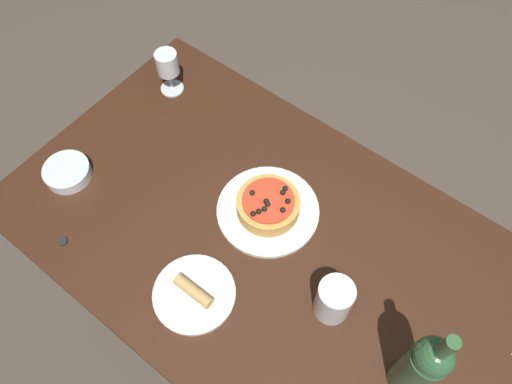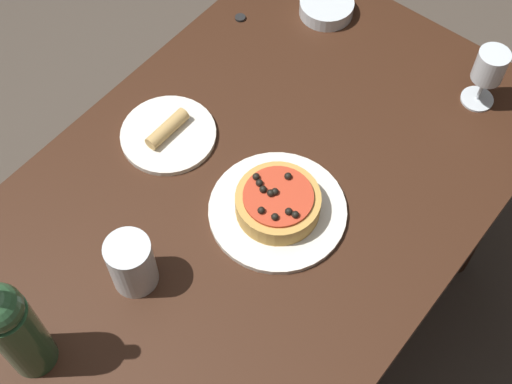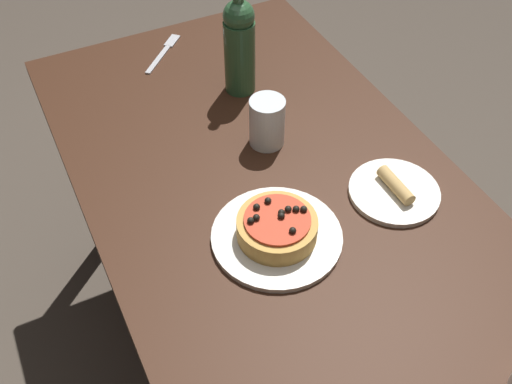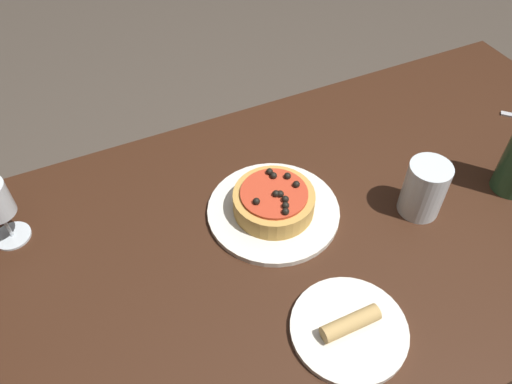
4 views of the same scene
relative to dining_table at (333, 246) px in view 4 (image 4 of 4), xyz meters
name	(u,v)px [view 4 (image 4 of 4)]	position (x,y,z in m)	size (l,w,h in m)	color
ground_plane	(308,375)	(0.00, 0.00, -0.67)	(14.00, 14.00, 0.00)	#4C4238
dining_table	(333,246)	(0.00, 0.00, 0.00)	(1.46, 0.79, 0.77)	#381E11
dinner_plate	(273,211)	(-0.11, 0.07, 0.10)	(0.26, 0.26, 0.01)	white
pizza	(274,201)	(-0.11, 0.06, 0.13)	(0.16, 0.16, 0.06)	gold
water_cup	(424,189)	(0.16, -0.05, 0.16)	(0.08, 0.08, 0.12)	silver
side_plate	(349,328)	(-0.11, -0.22, 0.11)	(0.20, 0.20, 0.04)	white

